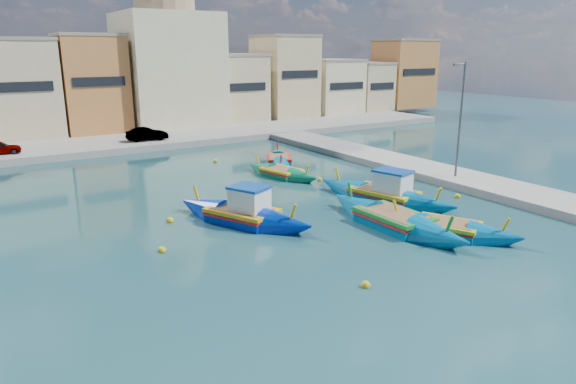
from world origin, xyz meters
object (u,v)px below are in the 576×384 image
object	(u,v)px
quay_street_lamp	(460,120)
luzzu_blue_south	(394,221)
luzzu_cyan_mid	(279,161)
luzzu_cyan_south	(446,230)
luzzu_green	(281,174)
luzzu_blue_cabin	(243,216)
luzzu_turquoise_cabin	(384,196)
church_block	(168,53)

from	to	relation	value
quay_street_lamp	luzzu_blue_south	size ratio (longest dim) A/B	0.82
luzzu_cyan_mid	luzzu_cyan_south	xyz separation A→B (m)	(-1.54, -18.22, 0.02)
luzzu_green	luzzu_blue_south	world-z (taller)	luzzu_blue_south
quay_street_lamp	luzzu_cyan_mid	size ratio (longest dim) A/B	1.08
luzzu_blue_cabin	luzzu_blue_south	world-z (taller)	luzzu_blue_cabin
luzzu_cyan_south	luzzu_cyan_mid	bearing A→B (deg)	85.15
luzzu_green	luzzu_cyan_south	distance (m)	14.42
luzzu_turquoise_cabin	luzzu_green	xyz separation A→B (m)	(-1.92, 8.56, -0.14)
luzzu_cyan_mid	luzzu_green	bearing A→B (deg)	-119.38
church_block	luzzu_cyan_mid	distance (m)	23.77
luzzu_cyan_mid	luzzu_cyan_south	bearing A→B (deg)	-94.85
luzzu_cyan_south	quay_street_lamp	bearing A→B (deg)	38.00
quay_street_lamp	luzzu_green	xyz separation A→B (m)	(-8.96, 7.88, -4.10)
luzzu_turquoise_cabin	luzzu_cyan_mid	world-z (taller)	luzzu_turquoise_cabin
luzzu_blue_cabin	luzzu_cyan_south	xyz separation A→B (m)	(7.61, -6.99, -0.13)
church_block	quay_street_lamp	distance (m)	35.04
luzzu_cyan_mid	church_block	bearing A→B (deg)	91.62
luzzu_cyan_south	luzzu_turquoise_cabin	bearing A→B (deg)	77.32
luzzu_green	quay_street_lamp	bearing A→B (deg)	-41.33
luzzu_cyan_south	luzzu_blue_cabin	bearing A→B (deg)	137.42
church_block	luzzu_green	distance (m)	27.41
church_block	luzzu_green	world-z (taller)	church_block
quay_street_lamp	luzzu_blue_south	xyz separation A→B (m)	(-9.77, -4.31, -4.04)
luzzu_cyan_south	luzzu_blue_south	bearing A→B (deg)	122.51
quay_street_lamp	luzzu_blue_cabin	bearing A→B (deg)	178.34
luzzu_turquoise_cabin	luzzu_blue_cabin	distance (m)	9.00
luzzu_blue_cabin	luzzu_cyan_south	distance (m)	10.33
luzzu_green	luzzu_cyan_south	bearing A→B (deg)	-87.61
luzzu_blue_south	luzzu_cyan_south	size ratio (longest dim) A/B	1.29
church_block	luzzu_cyan_south	size ratio (longest dim) A/B	2.53
quay_street_lamp	luzzu_green	world-z (taller)	quay_street_lamp
luzzu_blue_south	church_block	bearing A→B (deg)	86.53
church_block	luzzu_cyan_mid	bearing A→B (deg)	-88.38
luzzu_blue_south	luzzu_cyan_mid	bearing A→B (deg)	79.52
luzzu_blue_south	luzzu_blue_cabin	bearing A→B (deg)	142.39
church_block	luzzu_blue_cabin	bearing A→B (deg)	-104.26
quay_street_lamp	luzzu_blue_south	world-z (taller)	quay_street_lamp
luzzu_blue_cabin	luzzu_cyan_mid	size ratio (longest dim) A/B	1.20
luzzu_turquoise_cabin	luzzu_blue_cabin	xyz separation A→B (m)	(-8.92, 1.14, 0.01)
church_block	luzzu_green	size ratio (longest dim) A/B	2.69
luzzu_blue_south	quay_street_lamp	bearing A→B (deg)	23.80
luzzu_green	luzzu_cyan_mid	bearing A→B (deg)	60.62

